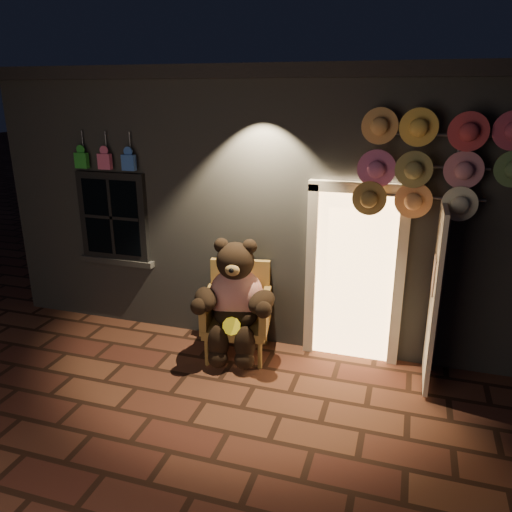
% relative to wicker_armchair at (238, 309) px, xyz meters
% --- Properties ---
extents(ground, '(60.00, 60.00, 0.00)m').
position_rel_wicker_armchair_xyz_m(ground, '(0.02, -1.15, -0.57)').
color(ground, brown).
rests_on(ground, ground).
extents(shop_building, '(7.30, 5.95, 3.51)m').
position_rel_wicker_armchair_xyz_m(shop_building, '(0.02, 2.84, 1.16)').
color(shop_building, slate).
rests_on(shop_building, ground).
extents(wicker_armchair, '(0.90, 0.84, 1.15)m').
position_rel_wicker_armchair_xyz_m(wicker_armchair, '(0.00, 0.00, 0.00)').
color(wicker_armchair, olive).
rests_on(wicker_armchair, ground).
extents(teddy_bear, '(1.06, 0.90, 1.48)m').
position_rel_wicker_armchair_xyz_m(teddy_bear, '(0.02, -0.15, 0.19)').
color(teddy_bear, red).
rests_on(teddy_bear, ground).
extents(hat_rack, '(1.68, 0.22, 2.98)m').
position_rel_wicker_armchair_xyz_m(hat_rack, '(2.12, 0.13, 1.84)').
color(hat_rack, '#59595E').
rests_on(hat_rack, ground).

